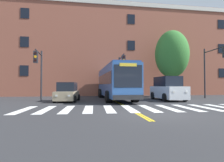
# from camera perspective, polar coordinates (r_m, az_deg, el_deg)

# --- Properties ---
(ground_plane) EXTENTS (120.00, 120.00, 0.00)m
(ground_plane) POSITION_cam_1_polar(r_m,az_deg,el_deg) (9.58, 15.39, -10.30)
(ground_plane) COLOR #303033
(crosswalk) EXTENTS (16.22, 4.39, 0.01)m
(crosswalk) POSITION_cam_1_polar(r_m,az_deg,el_deg) (11.68, 11.94, -8.68)
(crosswalk) COLOR white
(crosswalk) RESTS_ON ground
(lane_line_yellow_inner) EXTENTS (0.12, 36.00, 0.01)m
(lane_line_yellow_inner) POSITION_cam_1_polar(r_m,az_deg,el_deg) (25.05, -2.34, -4.82)
(lane_line_yellow_inner) COLOR gold
(lane_line_yellow_inner) RESTS_ON ground
(lane_line_yellow_outer) EXTENTS (0.12, 36.00, 0.01)m
(lane_line_yellow_outer) POSITION_cam_1_polar(r_m,az_deg,el_deg) (25.07, -1.98, -4.81)
(lane_line_yellow_outer) COLOR gold
(lane_line_yellow_outer) RESTS_ON ground
(city_bus) EXTENTS (3.03, 11.29, 3.43)m
(city_bus) POSITION_cam_1_polar(r_m,az_deg,el_deg) (18.62, 0.90, -0.31)
(city_bus) COLOR #2D5699
(city_bus) RESTS_ON ground
(car_tan_near_lane) EXTENTS (2.23, 3.88, 1.77)m
(car_tan_near_lane) POSITION_cam_1_polar(r_m,az_deg,el_deg) (16.80, -14.36, -3.69)
(car_tan_near_lane) COLOR tan
(car_tan_near_lane) RESTS_ON ground
(car_white_far_lane) EXTENTS (2.26, 4.97, 2.36)m
(car_white_far_lane) POSITION_cam_1_polar(r_m,az_deg,el_deg) (18.40, 17.65, -2.52)
(car_white_far_lane) COLOR white
(car_white_far_lane) RESTS_ON ground
(car_red_behind_bus) EXTENTS (2.36, 4.09, 1.82)m
(car_red_behind_bus) POSITION_cam_1_polar(r_m,az_deg,el_deg) (28.71, -3.41, -2.73)
(car_red_behind_bus) COLOR #AD1E1E
(car_red_behind_bus) RESTS_ON ground
(traffic_light_near_corner) EXTENTS (0.57, 3.65, 5.75)m
(traffic_light_near_corner) POSITION_cam_1_polar(r_m,az_deg,el_deg) (21.91, 29.92, 4.99)
(traffic_light_near_corner) COLOR #28282D
(traffic_light_near_corner) RESTS_ON ground
(traffic_light_far_corner) EXTENTS (0.49, 3.08, 4.92)m
(traffic_light_far_corner) POSITION_cam_1_polar(r_m,az_deg,el_deg) (17.44, -22.72, 4.55)
(traffic_light_far_corner) COLOR #28282D
(traffic_light_far_corner) RESTS_ON ground
(traffic_light_overhead) EXTENTS (0.51, 3.87, 4.80)m
(traffic_light_overhead) POSITION_cam_1_polar(r_m,az_deg,el_deg) (18.85, 2.97, 4.13)
(traffic_light_overhead) COLOR #28282D
(traffic_light_overhead) RESTS_ON ground
(street_tree_curbside_large) EXTENTS (5.33, 5.50, 8.53)m
(street_tree_curbside_large) POSITION_cam_1_polar(r_m,az_deg,el_deg) (23.89, 18.91, 8.22)
(street_tree_curbside_large) COLOR brown
(street_tree_curbside_large) RESTS_ON ground
(building_facade) EXTENTS (36.36, 6.31, 13.70)m
(building_facade) POSITION_cam_1_polar(r_m,az_deg,el_deg) (28.75, 4.72, 9.35)
(building_facade) COLOR #9E5642
(building_facade) RESTS_ON ground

